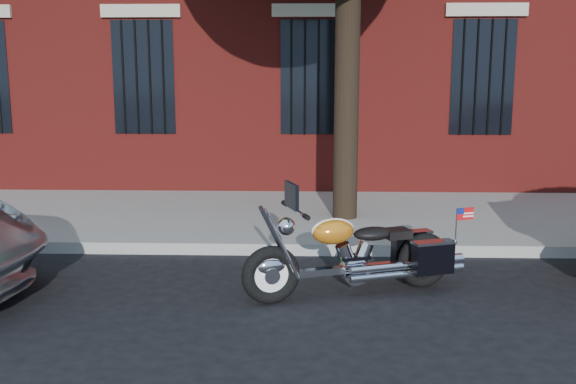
{
  "coord_description": "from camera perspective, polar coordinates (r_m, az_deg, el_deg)",
  "views": [
    {
      "loc": [
        -0.03,
        -6.47,
        2.22
      ],
      "look_at": [
        -0.28,
        0.8,
        0.91
      ],
      "focal_mm": 40.0,
      "sensor_mm": 36.0,
      "label": 1
    }
  ],
  "objects": [
    {
      "name": "ground",
      "position": [
        6.84,
        2.12,
        -8.71
      ],
      "size": [
        120.0,
        120.0,
        0.0
      ],
      "primitive_type": "plane",
      "color": "black",
      "rests_on": "ground"
    },
    {
      "name": "curb",
      "position": [
        8.13,
        2.1,
        -5.05
      ],
      "size": [
        40.0,
        0.16,
        0.15
      ],
      "primitive_type": "cube",
      "color": "gray",
      "rests_on": "ground"
    },
    {
      "name": "sidewalk",
      "position": [
        9.96,
        2.07,
        -2.2
      ],
      "size": [
        40.0,
        3.6,
        0.15
      ],
      "primitive_type": "cube",
      "color": "gray",
      "rests_on": "ground"
    },
    {
      "name": "motorcycle",
      "position": [
        6.62,
        6.54,
        -5.73
      ],
      "size": [
        2.36,
        1.15,
        1.2
      ],
      "rotation": [
        0.0,
        0.0,
        0.34
      ],
      "color": "black",
      "rests_on": "ground"
    }
  ]
}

